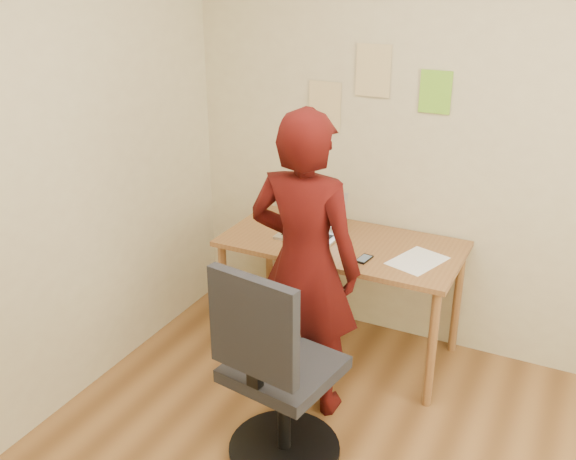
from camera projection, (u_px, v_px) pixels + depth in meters
The scene contains 10 objects.
room at pixel (361, 257), 2.16m from camera, with size 3.58×3.58×2.78m.
desk at pixel (341, 255), 3.82m from camera, with size 1.40×0.70×0.74m.
laptop at pixel (312, 226), 3.87m from camera, with size 0.36×0.32×0.25m.
paper_sheet at pixel (417, 261), 3.54m from camera, with size 0.23×0.32×0.00m, color white.
phone at pixel (364, 259), 3.56m from camera, with size 0.08×0.13×0.01m.
wall_note_left at pixel (325, 106), 3.92m from camera, with size 0.21×0.00×0.30m, color #D4BA7F.
wall_note_mid at pixel (373, 71), 3.71m from camera, with size 0.21×0.00×0.30m, color #D4BA7F.
wall_note_right at pixel (435, 92), 3.59m from camera, with size 0.18×0.00×0.24m, color #7CC72C.
office_chair at pixel (275, 382), 2.99m from camera, with size 0.56×0.56×1.07m.
person at pixel (304, 266), 3.29m from camera, with size 0.60×0.40×1.65m, color #3C0A08.
Camera 1 is at (0.65, -1.86, 2.28)m, focal length 40.00 mm.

